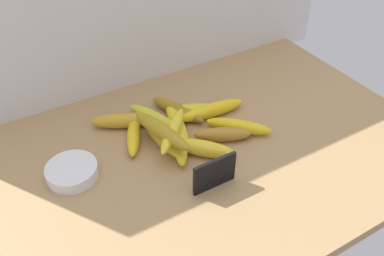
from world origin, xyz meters
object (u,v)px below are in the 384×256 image
(banana_4, at_px, (180,142))
(banana_6, at_px, (204,149))
(banana_2, at_px, (212,110))
(banana_8, at_px, (134,136))
(fruit_bowl, at_px, (72,172))
(banana_12, at_px, (173,131))
(banana_3, at_px, (177,110))
(banana_7, at_px, (157,120))
(banana_1, at_px, (124,120))
(chalkboard_sign, at_px, (214,174))
(banana_10, at_px, (197,110))
(banana_13, at_px, (162,131))
(banana_11, at_px, (238,126))
(banana_9, at_px, (223,134))
(banana_0, at_px, (177,123))
(banana_5, at_px, (165,141))

(banana_4, bearing_deg, banana_6, -55.18)
(banana_2, height_order, banana_8, banana_2)
(fruit_bowl, bearing_deg, banana_12, -6.15)
(banana_3, bearing_deg, banana_7, -169.28)
(banana_2, bearing_deg, banana_1, 160.86)
(chalkboard_sign, distance_m, banana_10, 0.27)
(banana_3, relative_size, banana_13, 0.91)
(fruit_bowl, height_order, banana_11, banana_11)
(chalkboard_sign, relative_size, banana_7, 0.54)
(banana_8, xyz_separation_m, banana_10, (0.20, 0.01, 0.00))
(banana_1, height_order, banana_4, banana_1)
(banana_9, bearing_deg, banana_0, 127.10)
(banana_0, xyz_separation_m, banana_11, (0.14, -0.10, 0.00))
(banana_4, relative_size, banana_6, 1.08)
(banana_11, relative_size, banana_12, 0.98)
(banana_7, bearing_deg, banana_13, -108.78)
(banana_3, relative_size, banana_6, 1.09)
(banana_2, xyz_separation_m, banana_6, (-0.10, -0.13, 0.00))
(banana_6, height_order, banana_9, banana_6)
(banana_10, bearing_deg, banana_12, -146.24)
(banana_12, bearing_deg, banana_6, -52.02)
(fruit_bowl, distance_m, banana_7, 0.27)
(fruit_bowl, xyz_separation_m, banana_13, (0.23, -0.02, 0.04))
(banana_8, relative_size, banana_12, 0.86)
(chalkboard_sign, distance_m, banana_3, 0.29)
(banana_0, xyz_separation_m, banana_10, (0.08, 0.02, 0.00))
(banana_1, distance_m, banana_3, 0.15)
(banana_8, height_order, banana_11, banana_11)
(banana_2, relative_size, banana_9, 1.32)
(banana_1, relative_size, banana_12, 1.00)
(banana_8, height_order, banana_13, banana_13)
(banana_0, height_order, banana_4, banana_4)
(chalkboard_sign, xyz_separation_m, banana_4, (-0.00, 0.16, -0.02))
(banana_1, distance_m, banana_4, 0.17)
(banana_0, relative_size, banana_13, 0.90)
(banana_3, distance_m, banana_10, 0.06)
(banana_1, distance_m, banana_11, 0.31)
(banana_6, relative_size, banana_8, 1.06)
(fruit_bowl, xyz_separation_m, banana_8, (0.18, 0.04, 0.00))
(banana_7, bearing_deg, banana_3, 10.72)
(banana_4, xyz_separation_m, banana_8, (-0.09, 0.08, -0.00))
(banana_0, xyz_separation_m, banana_6, (0.01, -0.13, 0.00))
(banana_11, distance_m, banana_12, 0.19)
(banana_2, bearing_deg, banana_7, 165.22)
(banana_1, distance_m, banana_9, 0.27)
(banana_3, xyz_separation_m, banana_4, (-0.06, -0.12, 0.00))
(banana_5, bearing_deg, chalkboard_sign, -79.25)
(banana_4, bearing_deg, banana_0, 67.07)
(banana_13, bearing_deg, banana_1, 109.33)
(banana_3, relative_size, banana_8, 1.15)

